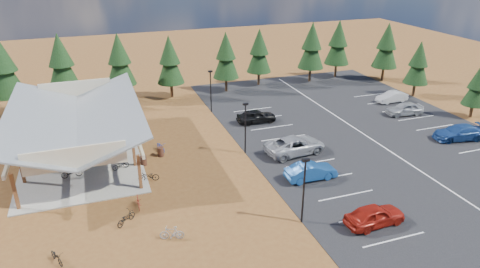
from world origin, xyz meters
TOP-DOWN VIEW (x-y plane):
  - ground at (0.00, 0.00)m, footprint 140.00×140.00m
  - asphalt_lot at (18.50, 3.00)m, footprint 27.00×44.00m
  - concrete_pad at (-10.00, 7.00)m, footprint 10.60×18.60m
  - bike_pavilion at (-10.00, 7.00)m, footprint 11.65×19.40m
  - lamp_post_0 at (5.00, -10.00)m, footprint 0.50×0.25m
  - lamp_post_1 at (5.00, 2.00)m, footprint 0.50×0.25m
  - lamp_post_2 at (5.00, 14.00)m, footprint 0.50×0.25m
  - trash_bin_0 at (-4.62, 2.78)m, footprint 0.60×0.60m
  - trash_bin_1 at (-2.84, 4.09)m, footprint 0.60×0.60m
  - pine_1 at (-17.62, 21.19)m, footprint 4.04×4.04m
  - pine_2 at (-11.43, 22.49)m, footprint 3.88×3.88m
  - pine_3 at (-4.59, 22.14)m, footprint 3.73×3.73m
  - pine_4 at (1.59, 21.12)m, footprint 3.51×3.51m
  - pine_5 at (9.17, 21.10)m, footprint 3.51×3.51m
  - pine_6 at (14.52, 22.47)m, footprint 3.47×3.47m
  - pine_7 at (22.25, 21.48)m, footprint 3.74×3.74m
  - pine_8 at (27.17, 22.41)m, footprint 3.69×3.69m
  - pine_11 at (33.30, 2.29)m, footprint 2.68×2.68m
  - pine_12 at (32.22, 10.88)m, footprint 3.17×3.17m
  - pine_13 at (32.81, 18.42)m, footprint 3.66×3.66m
  - bike_0 at (-10.79, 2.36)m, footprint 1.78×0.73m
  - bike_1 at (-11.77, 3.77)m, footprint 1.76×0.64m
  - bike_2 at (-13.53, 9.32)m, footprint 1.92×1.08m
  - bike_3 at (-11.23, 14.80)m, footprint 1.89×0.77m
  - bike_4 at (-6.68, 2.49)m, footprint 1.61×0.92m
  - bike_5 at (-8.74, 6.09)m, footprint 1.67×0.80m
  - bike_6 at (-8.88, 10.52)m, footprint 1.75×0.84m
  - bike_7 at (-9.00, 11.94)m, footprint 1.93×0.98m
  - bike_8 at (-11.60, -8.75)m, footprint 1.22×1.75m
  - bike_11 at (-5.95, -4.15)m, footprint 0.47×1.62m
  - bike_12 at (-7.05, -5.94)m, footprint 1.73×1.65m
  - bike_13 at (-4.28, -8.86)m, footprint 1.75×0.93m
  - bike_14 at (-2.61, 5.26)m, footprint 1.01×1.83m
  - bike_16 at (-4.61, -0.32)m, footprint 1.83×0.94m
  - car_0 at (9.73, -12.02)m, footprint 4.61×2.08m
  - car_1 at (8.56, -4.64)m, footprint 4.51×1.61m
  - car_2 at (9.52, 0.36)m, footprint 6.28×3.46m
  - car_4 at (8.85, 8.95)m, footprint 4.49×1.91m
  - car_7 at (26.93, -2.33)m, footprint 5.57×3.07m
  - car_8 at (26.33, 5.38)m, footprint 4.57×2.21m
  - car_9 at (27.81, 9.68)m, footprint 4.22×1.64m

SIDE VIEW (x-z plane):
  - ground at x=0.00m, z-range 0.00..0.00m
  - asphalt_lot at x=18.50m, z-range 0.00..0.04m
  - concrete_pad at x=-10.00m, z-range 0.00..0.10m
  - bike_8 at x=-11.60m, z-range 0.00..0.87m
  - trash_bin_0 at x=-4.62m, z-range 0.00..0.90m
  - trash_bin_1 at x=-2.84m, z-range 0.00..0.90m
  - bike_14 at x=-2.61m, z-range 0.00..0.91m
  - bike_16 at x=-4.61m, z-range 0.00..0.92m
  - bike_12 at x=-7.05m, z-range 0.00..0.93m
  - bike_11 at x=-5.95m, z-range 0.00..0.97m
  - bike_4 at x=-6.68m, z-range 0.10..0.90m
  - bike_13 at x=-4.28m, z-range 0.00..1.01m
  - bike_6 at x=-8.88m, z-range 0.10..0.98m
  - bike_0 at x=-10.79m, z-range 0.10..1.02m
  - bike_2 at x=-13.53m, z-range 0.10..1.06m
  - bike_5 at x=-8.74m, z-range 0.10..1.07m
  - bike_1 at x=-11.77m, z-range 0.10..1.14m
  - bike_3 at x=-11.23m, z-range 0.10..1.20m
  - bike_7 at x=-9.00m, z-range 0.10..1.21m
  - car_9 at x=27.81m, z-range 0.04..1.41m
  - car_1 at x=8.56m, z-range 0.04..1.52m
  - car_8 at x=26.33m, z-range 0.04..1.54m
  - car_4 at x=8.85m, z-range 0.04..1.55m
  - car_7 at x=26.93m, z-range 0.04..1.57m
  - car_0 at x=9.73m, z-range 0.04..1.58m
  - car_2 at x=9.52m, z-range 0.04..1.71m
  - lamp_post_0 at x=5.00m, z-range 0.41..5.55m
  - lamp_post_1 at x=5.00m, z-range 0.41..5.55m
  - lamp_post_2 at x=5.00m, z-range 0.41..5.55m
  - pine_11 at x=33.30m, z-range 0.68..6.92m
  - bike_pavilion at x=-10.00m, z-range 1.34..6.31m
  - pine_12 at x=32.22m, z-range 0.81..8.20m
  - pine_6 at x=14.52m, z-range 0.89..8.98m
  - pine_5 at x=9.17m, z-range 0.90..9.09m
  - pine_4 at x=1.59m, z-range 0.90..9.09m
  - pine_13 at x=32.81m, z-range 0.94..9.48m
  - pine_8 at x=27.17m, z-range 0.95..9.54m
  - pine_3 at x=-4.59m, z-range 0.96..9.66m
  - pine_7 at x=22.25m, z-range 0.96..9.67m
  - pine_2 at x=-11.43m, z-range 1.00..10.04m
  - pine_1 at x=-17.62m, z-range 1.04..10.45m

